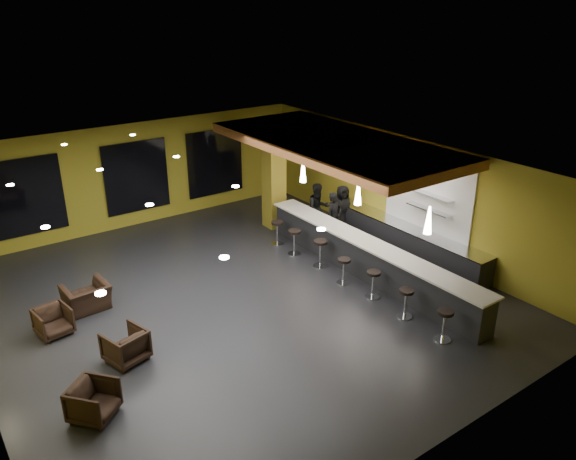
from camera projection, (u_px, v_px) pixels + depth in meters
floor at (237, 301)px, 14.69m from camera, size 12.00×13.00×0.10m
ceiling at (232, 168)px, 13.29m from camera, size 12.00×13.00×0.10m
wall_back at (135, 175)px, 18.89m from camera, size 12.00×0.10×3.50m
wall_front at (442, 369)px, 9.09m from camera, size 12.00×0.10×3.50m
wall_right at (404, 192)px, 17.25m from camera, size 0.10×13.00×3.50m
wood_soffit at (334, 144)px, 16.27m from camera, size 3.60×8.00×0.28m
window_left at (26, 197)px, 16.94m from camera, size 2.20×0.06×2.40m
window_center at (137, 177)px, 18.83m from camera, size 2.20×0.06×2.40m
window_right at (215, 162)px, 20.44m from camera, size 2.20×0.06×2.40m
tile_backsplash at (428, 193)px, 16.35m from camera, size 0.06×3.20×2.40m
bar_counter at (367, 260)px, 15.69m from camera, size 0.60×8.00×1.00m
bar_top at (368, 243)px, 15.49m from camera, size 0.78×8.10×0.05m
prep_counter at (404, 239)px, 17.17m from camera, size 0.70×6.00×0.86m
prep_top at (405, 226)px, 16.99m from camera, size 0.72×6.00×0.03m
wall_shelf_lower at (429, 209)px, 16.28m from camera, size 0.30×1.50×0.03m
wall_shelf_upper at (430, 194)px, 16.11m from camera, size 0.30×1.50×0.03m
column at (274, 177)px, 18.65m from camera, size 0.60×0.60×3.50m
pendant_0 at (429, 220)px, 13.48m from camera, size 0.20×0.20×0.70m
pendant_1 at (358, 193)px, 15.35m from camera, size 0.20×0.20×0.70m
pendant_2 at (303, 171)px, 17.22m from camera, size 0.20×0.20×0.70m
staff_a at (334, 217)px, 17.81m from camera, size 0.63×0.45×1.64m
staff_b at (318, 208)px, 18.48m from camera, size 0.93×0.79×1.69m
staff_c at (342, 208)px, 18.63m from camera, size 0.83×0.60×1.58m
armchair_a at (94, 401)px, 10.46m from camera, size 1.10×1.10×0.72m
armchair_b at (125, 346)px, 12.08m from camera, size 0.98×1.00×0.74m
armchair_c at (53, 321)px, 13.03m from camera, size 0.84×0.86×0.69m
armchair_d at (87, 297)px, 14.07m from camera, size 1.12×0.99×0.69m
bar_stool_0 at (444, 321)px, 12.74m from camera, size 0.39×0.39×0.78m
bar_stool_1 at (406, 300)px, 13.67m from camera, size 0.39×0.39×0.76m
bar_stool_2 at (373, 281)px, 14.57m from camera, size 0.38×0.38×0.76m
bar_stool_3 at (344, 268)px, 15.29m from camera, size 0.38×0.38×0.74m
bar_stool_4 at (321, 250)px, 16.22m from camera, size 0.42×0.42×0.83m
bar_stool_5 at (294, 239)px, 17.01m from camera, size 0.40×0.40×0.79m
bar_stool_6 at (277, 230)px, 17.70m from camera, size 0.39×0.39×0.78m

